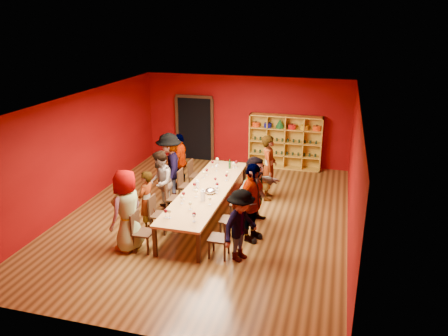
{
  "coord_description": "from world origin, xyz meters",
  "views": [
    {
      "loc": [
        3.08,
        -9.73,
        4.93
      ],
      "look_at": [
        0.3,
        0.57,
        1.15
      ],
      "focal_mm": 35.0,
      "sensor_mm": 36.0,
      "label": 1
    }
  ],
  "objects_px": {
    "chair_person_right_1": "(233,218)",
    "person_right_2": "(255,190)",
    "chair_person_left_3": "(184,184)",
    "person_right_1": "(252,203)",
    "wine_bottle": "(230,165)",
    "person_left_0": "(127,210)",
    "person_left_1": "(146,201)",
    "spittoon_bowl": "(210,191)",
    "person_right_4": "(269,168)",
    "person_left_2": "(160,182)",
    "chair_person_right_4": "(254,180)",
    "chair_person_left_4": "(194,173)",
    "tasting_table": "(207,191)",
    "chair_person_left_1": "(157,212)",
    "person_left_4": "(180,161)",
    "shelving_unit": "(285,139)",
    "chair_person_left_2": "(172,196)",
    "chair_person_left_0": "(140,229)",
    "person_right_0": "(241,225)",
    "person_left_3": "(170,167)",
    "chair_person_right_0": "(223,236)",
    "chair_person_right_2": "(242,202)"
  },
  "relations": [
    {
      "from": "person_right_2",
      "to": "wine_bottle",
      "type": "relative_size",
      "value": 6.19
    },
    {
      "from": "person_right_0",
      "to": "wine_bottle",
      "type": "relative_size",
      "value": 5.78
    },
    {
      "from": "chair_person_right_1",
      "to": "person_right_4",
      "type": "distance_m",
      "value": 2.53
    },
    {
      "from": "person_right_2",
      "to": "person_left_0",
      "type": "bearing_deg",
      "value": 154.97
    },
    {
      "from": "wine_bottle",
      "to": "person_left_2",
      "type": "bearing_deg",
      "value": -128.71
    },
    {
      "from": "person_left_2",
      "to": "chair_person_right_4",
      "type": "height_order",
      "value": "person_left_2"
    },
    {
      "from": "shelving_unit",
      "to": "chair_person_left_4",
      "type": "relative_size",
      "value": 2.7
    },
    {
      "from": "chair_person_left_4",
      "to": "person_right_4",
      "type": "relative_size",
      "value": 0.48
    },
    {
      "from": "person_left_4",
      "to": "spittoon_bowl",
      "type": "distance_m",
      "value": 2.41
    },
    {
      "from": "chair_person_left_0",
      "to": "person_left_1",
      "type": "xyz_separation_m",
      "value": [
        -0.25,
        0.92,
        0.25
      ]
    },
    {
      "from": "person_right_1",
      "to": "tasting_table",
      "type": "bearing_deg",
      "value": 76.01
    },
    {
      "from": "person_left_4",
      "to": "chair_person_right_2",
      "type": "height_order",
      "value": "person_left_4"
    },
    {
      "from": "person_left_1",
      "to": "person_right_1",
      "type": "bearing_deg",
      "value": 99.25
    },
    {
      "from": "chair_person_left_2",
      "to": "wine_bottle",
      "type": "bearing_deg",
      "value": 58.25
    },
    {
      "from": "spittoon_bowl",
      "to": "wine_bottle",
      "type": "bearing_deg",
      "value": 89.92
    },
    {
      "from": "person_left_1",
      "to": "person_left_4",
      "type": "bearing_deg",
      "value": -171.07
    },
    {
      "from": "person_right_0",
      "to": "chair_person_right_2",
      "type": "bearing_deg",
      "value": 35.59
    },
    {
      "from": "shelving_unit",
      "to": "person_left_0",
      "type": "distance_m",
      "value": 6.82
    },
    {
      "from": "chair_person_left_4",
      "to": "person_right_1",
      "type": "height_order",
      "value": "person_right_1"
    },
    {
      "from": "person_left_2",
      "to": "person_right_2",
      "type": "height_order",
      "value": "person_right_2"
    },
    {
      "from": "wine_bottle",
      "to": "chair_person_left_4",
      "type": "bearing_deg",
      "value": -179.54
    },
    {
      "from": "person_left_0",
      "to": "person_left_1",
      "type": "xyz_separation_m",
      "value": [
        0.03,
        0.92,
        -0.17
      ]
    },
    {
      "from": "chair_person_left_1",
      "to": "person_left_1",
      "type": "height_order",
      "value": "person_left_1"
    },
    {
      "from": "chair_person_right_0",
      "to": "person_left_1",
      "type": "bearing_deg",
      "value": 160.64
    },
    {
      "from": "person_left_2",
      "to": "wine_bottle",
      "type": "xyz_separation_m",
      "value": [
        1.4,
        1.74,
        0.02
      ]
    },
    {
      "from": "person_left_2",
      "to": "chair_person_left_0",
      "type": "bearing_deg",
      "value": -7.64
    },
    {
      "from": "chair_person_left_1",
      "to": "spittoon_bowl",
      "type": "relative_size",
      "value": 3.26
    },
    {
      "from": "chair_person_left_3",
      "to": "spittoon_bowl",
      "type": "xyz_separation_m",
      "value": [
        1.08,
        -1.05,
        0.32
      ]
    },
    {
      "from": "person_right_1",
      "to": "chair_person_left_1",
      "type": "bearing_deg",
      "value": 114.61
    },
    {
      "from": "tasting_table",
      "to": "person_left_4",
      "type": "relative_size",
      "value": 2.69
    },
    {
      "from": "person_left_3",
      "to": "chair_person_right_2",
      "type": "distance_m",
      "value": 2.4
    },
    {
      "from": "chair_person_left_3",
      "to": "person_right_1",
      "type": "bearing_deg",
      "value": -37.47
    },
    {
      "from": "person_left_3",
      "to": "spittoon_bowl",
      "type": "bearing_deg",
      "value": 32.2
    },
    {
      "from": "person_left_4",
      "to": "person_right_1",
      "type": "distance_m",
      "value": 3.71
    },
    {
      "from": "person_left_2",
      "to": "person_left_4",
      "type": "xyz_separation_m",
      "value": [
        -0.1,
        1.73,
        0.0
      ]
    },
    {
      "from": "person_left_0",
      "to": "shelving_unit",
      "type": "bearing_deg",
      "value": 169.85
    },
    {
      "from": "chair_person_left_4",
      "to": "person_right_2",
      "type": "relative_size",
      "value": 0.52
    },
    {
      "from": "person_left_4",
      "to": "person_right_1",
      "type": "bearing_deg",
      "value": 41.6
    },
    {
      "from": "chair_person_right_1",
      "to": "person_right_2",
      "type": "distance_m",
      "value": 1.06
    },
    {
      "from": "person_left_2",
      "to": "spittoon_bowl",
      "type": "bearing_deg",
      "value": 66.7
    },
    {
      "from": "person_right_2",
      "to": "chair_person_right_4",
      "type": "relative_size",
      "value": 1.91
    },
    {
      "from": "chair_person_left_0",
      "to": "chair_person_left_3",
      "type": "relative_size",
      "value": 1.0
    },
    {
      "from": "person_right_2",
      "to": "chair_person_left_3",
      "type": "bearing_deg",
      "value": 94.81
    },
    {
      "from": "chair_person_left_1",
      "to": "person_right_0",
      "type": "height_order",
      "value": "person_right_0"
    },
    {
      "from": "tasting_table",
      "to": "chair_person_left_0",
      "type": "relative_size",
      "value": 5.06
    },
    {
      "from": "chair_person_right_0",
      "to": "person_right_4",
      "type": "xyz_separation_m",
      "value": [
        0.4,
        3.36,
        0.42
      ]
    },
    {
      "from": "tasting_table",
      "to": "chair_person_left_1",
      "type": "relative_size",
      "value": 5.06
    },
    {
      "from": "chair_person_left_1",
      "to": "person_right_1",
      "type": "bearing_deg",
      "value": 4.4
    },
    {
      "from": "person_left_2",
      "to": "shelving_unit",
      "type": "bearing_deg",
      "value": 132.1
    },
    {
      "from": "person_left_0",
      "to": "chair_person_left_4",
      "type": "bearing_deg",
      "value": -172.23
    }
  ]
}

